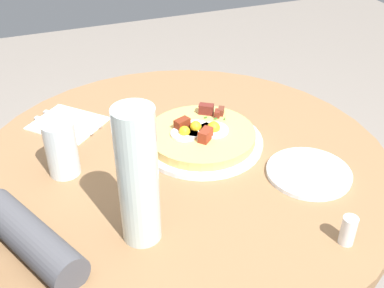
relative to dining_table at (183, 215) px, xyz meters
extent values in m
cylinder|color=olive|center=(0.00, 0.00, 0.16)|extent=(0.97, 0.97, 0.03)
cylinder|color=#333338|center=(0.00, 0.00, -0.21)|extent=(0.12, 0.12, 0.70)
cylinder|color=#4C4C51|center=(-0.35, -0.17, 0.20)|extent=(0.18, 0.26, 0.07)
cylinder|color=white|center=(0.07, 0.04, 0.18)|extent=(0.30, 0.30, 0.01)
cylinder|color=#DFB45F|center=(0.07, 0.04, 0.20)|extent=(0.26, 0.26, 0.02)
cylinder|color=white|center=(0.06, 0.06, 0.21)|extent=(0.08, 0.08, 0.01)
sphere|color=yellow|center=(0.06, 0.06, 0.22)|extent=(0.03, 0.03, 0.03)
cylinder|color=white|center=(0.02, 0.04, 0.21)|extent=(0.07, 0.07, 0.01)
sphere|color=yellow|center=(0.02, 0.04, 0.22)|extent=(0.03, 0.03, 0.03)
cylinder|color=white|center=(0.09, 0.04, 0.21)|extent=(0.07, 0.07, 0.01)
sphere|color=yellow|center=(0.09, 0.04, 0.22)|extent=(0.03, 0.03, 0.03)
cube|color=brown|center=(0.14, 0.10, 0.22)|extent=(0.03, 0.03, 0.02)
cube|color=maroon|center=(0.03, 0.07, 0.22)|extent=(0.04, 0.03, 0.03)
cube|color=maroon|center=(0.11, 0.12, 0.22)|extent=(0.04, 0.04, 0.03)
cube|color=maroon|center=(0.06, 0.01, 0.22)|extent=(0.04, 0.04, 0.03)
cube|color=maroon|center=(0.13, 0.10, 0.21)|extent=(0.02, 0.03, 0.02)
cube|color=#387F2D|center=(0.12, 0.08, 0.21)|extent=(0.01, 0.00, 0.00)
cube|color=#387F2D|center=(0.14, 0.07, 0.21)|extent=(0.01, 0.01, 0.00)
cube|color=#387F2D|center=(0.10, 0.10, 0.21)|extent=(0.01, 0.00, 0.00)
cylinder|color=white|center=(0.24, -0.16, 0.18)|extent=(0.19, 0.19, 0.01)
cube|color=white|center=(-0.22, 0.25, 0.17)|extent=(0.22, 0.22, 0.00)
cube|color=silver|center=(-0.21, 0.26, 0.18)|extent=(0.13, 0.14, 0.00)
cube|color=silver|center=(-0.23, 0.24, 0.18)|extent=(0.13, 0.14, 0.00)
cylinder|color=silver|center=(-0.26, 0.05, 0.24)|extent=(0.07, 0.07, 0.13)
cylinder|color=silver|center=(-0.15, -0.20, 0.31)|extent=(0.07, 0.07, 0.27)
cylinder|color=white|center=(0.19, -0.36, 0.20)|extent=(0.03, 0.03, 0.06)
camera|label=1|loc=(-0.30, -0.83, 0.80)|focal=44.06mm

